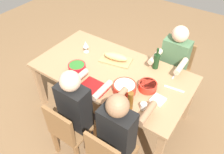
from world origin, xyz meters
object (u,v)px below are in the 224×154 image
bread_loaf (116,57)px  beer_bottle (130,101)px  dining_table (112,75)px  serving_bowl_greens (77,68)px  wine_bottle (156,61)px  napkin_stack (158,100)px  diner_far_left (119,130)px  chair_near_left (175,67)px  cutting_board (116,60)px  wine_glass (86,45)px  diner_far_center (77,106)px  cup_far_left (144,106)px  serving_bowl_pasta (125,88)px  diner_near_left (173,61)px  serving_bowl_salad (148,86)px  chair_far_center (68,129)px

bread_loaf → beer_bottle: beer_bottle is taller
dining_table → bread_loaf: bread_loaf is taller
serving_bowl_greens → wine_bottle: wine_bottle is taller
dining_table → napkin_stack: bearing=168.9°
beer_bottle → dining_table: bearing=-38.5°
diner_far_left → chair_near_left: 1.52m
cutting_board → wine_glass: (0.45, 0.06, 0.11)m
diner_far_left → bread_loaf: size_ratio=3.75×
bread_loaf → wine_bottle: size_ratio=1.10×
bread_loaf → beer_bottle: bearing=134.2°
wine_bottle → serving_bowl_greens: bearing=38.5°
beer_bottle → wine_bottle: bearing=-83.9°
diner_far_center → cup_far_left: 0.71m
chair_near_left → cup_far_left: size_ratio=11.30×
cutting_board → wine_glass: wine_glass is taller
serving_bowl_greens → beer_bottle: beer_bottle is taller
serving_bowl_greens → beer_bottle: (-0.84, 0.14, 0.05)m
serving_bowl_pasta → wine_glass: size_ratio=1.57×
diner_far_left → cup_far_left: 0.35m
chair_near_left → cup_far_left: chair_near_left is taller
diner_near_left → bread_loaf: 0.78m
bread_loaf → beer_bottle: 0.81m
chair_near_left → diner_far_left: bearing=90.0°
cutting_board → beer_bottle: bearing=134.2°
serving_bowl_salad → serving_bowl_greens: size_ratio=0.98×
cup_far_left → cutting_board: bearing=-36.8°
chair_near_left → cup_far_left: bearing=93.8°
serving_bowl_greens → cup_far_left: size_ratio=2.83×
diner_far_left → diner_near_left: 1.32m
cutting_board → diner_far_left: bearing=125.7°
beer_bottle → wine_glass: bearing=-27.2°
diner_far_center → chair_far_center: bearing=90.0°
beer_bottle → napkin_stack: bearing=-127.0°
chair_far_center → diner_far_center: 0.28m
diner_near_left → diner_far_left: bearing=90.0°
chair_far_center → wine_bottle: 1.32m
diner_near_left → chair_far_center: diner_near_left is taller
diner_far_center → cup_far_left: bearing=-151.6°
chair_far_center → diner_far_center: (-0.00, -0.18, 0.21)m
napkin_stack → serving_bowl_salad: bearing=-27.6°
diner_near_left → serving_bowl_pasta: diner_near_left is taller
dining_table → wine_glass: (0.52, -0.13, 0.19)m
cutting_board → bread_loaf: bearing=0.0°
dining_table → beer_bottle: beer_bottle is taller
chair_far_center → napkin_stack: bearing=-134.4°
diner_near_left → diner_far_center: size_ratio=1.00×
diner_far_center → cutting_board: (0.07, -0.85, 0.05)m
wine_bottle → cup_far_left: 0.71m
chair_far_center → serving_bowl_greens: chair_far_center is taller
bread_loaf → wine_glass: (0.45, 0.06, 0.05)m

